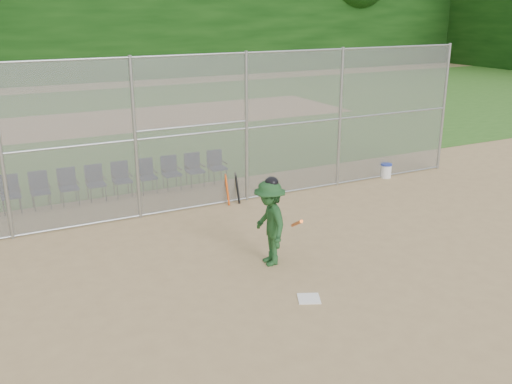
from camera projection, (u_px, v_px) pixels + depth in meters
name	position (u px, v px, depth m)	size (l,w,h in m)	color
ground	(315.00, 282.00, 11.03)	(100.00, 100.00, 0.00)	tan
grass_strip	(102.00, 122.00, 26.25)	(100.00, 100.00, 0.00)	#2E611D
dirt_patch_far	(102.00, 122.00, 26.25)	(24.00, 24.00, 0.00)	tan
backstop_fence	(212.00, 129.00, 14.61)	(16.09, 0.09, 4.00)	gray
home_plate	(309.00, 299.00, 10.37)	(0.40, 0.40, 0.02)	white
batter_at_plate	(270.00, 222.00, 11.54)	(0.96, 1.40, 1.87)	#1C4820
water_cooler	(386.00, 170.00, 17.67)	(0.35, 0.35, 0.44)	white
spare_bats	(232.00, 189.00, 15.29)	(0.36, 0.31, 0.83)	#D84C14
chair_1	(11.00, 195.00, 14.58)	(0.54, 0.52, 0.96)	#101C3C
chair_2	(40.00, 191.00, 14.89)	(0.54, 0.52, 0.96)	#101C3C
chair_3	(69.00, 187.00, 15.21)	(0.54, 0.52, 0.96)	#101C3C
chair_4	(96.00, 183.00, 15.52)	(0.54, 0.52, 0.96)	#101C3C
chair_5	(122.00, 180.00, 15.83)	(0.54, 0.52, 0.96)	#101C3C
chair_6	(147.00, 177.00, 16.15)	(0.54, 0.52, 0.96)	#101C3C
chair_7	(172.00, 173.00, 16.46)	(0.54, 0.52, 0.96)	#101C3C
chair_8	(195.00, 170.00, 16.77)	(0.54, 0.52, 0.96)	#101C3C
chair_9	(217.00, 167.00, 17.09)	(0.54, 0.52, 0.96)	#101C3C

